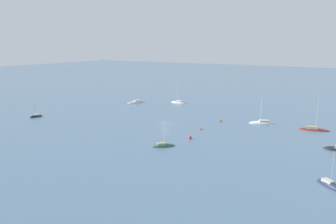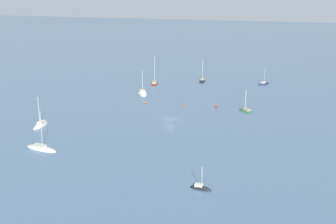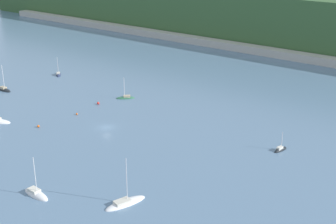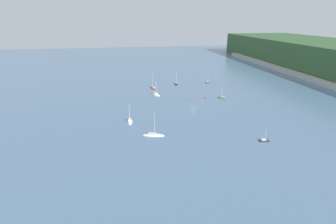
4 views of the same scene
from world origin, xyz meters
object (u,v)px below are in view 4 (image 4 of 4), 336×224
at_px(sailboat_3, 222,98).
at_px(sailboat_6, 176,84).
at_px(sailboat_4, 264,141).
at_px(sailboat_1, 156,95).
at_px(sailboat_0, 154,135).
at_px(sailboat_5, 130,122).
at_px(sailboat_7, 208,83).
at_px(mooring_buoy_2, 167,100).
at_px(mooring_buoy_0, 189,99).
at_px(sailboat_2, 153,88).
at_px(mooring_buoy_1, 205,97).

xyz_separation_m(sailboat_3, sailboat_6, (-38.03, -19.70, 0.02)).
height_order(sailboat_4, sailboat_6, sailboat_6).
bearing_deg(sailboat_1, sailboat_4, 0.25).
xyz_separation_m(sailboat_0, sailboat_5, (-16.49, -8.81, 0.01)).
relative_size(sailboat_6, sailboat_7, 1.26).
height_order(sailboat_1, sailboat_7, sailboat_1).
height_order(sailboat_1, sailboat_3, sailboat_1).
bearing_deg(sailboat_3, mooring_buoy_2, 42.07).
xyz_separation_m(sailboat_4, sailboat_6, (-94.80, -14.68, 0.02)).
distance_m(sailboat_3, mooring_buoy_2, 32.84).
relative_size(sailboat_0, sailboat_1, 1.16).
bearing_deg(sailboat_4, mooring_buoy_0, 115.24).
distance_m(sailboat_6, mooring_buoy_0, 37.07).
bearing_deg(sailboat_2, sailboat_5, 151.82).
relative_size(sailboat_7, mooring_buoy_0, 13.45).
xyz_separation_m(sailboat_0, mooring_buoy_2, (-45.68, 13.76, 0.26)).
relative_size(sailboat_2, sailboat_5, 1.22).
bearing_deg(mooring_buoy_1, mooring_buoy_2, -87.95).
bearing_deg(sailboat_7, mooring_buoy_0, -172.45).
distance_m(sailboat_5, sailboat_6, 74.42).
relative_size(sailboat_6, mooring_buoy_0, 16.95).
height_order(sailboat_3, sailboat_4, sailboat_3).
height_order(sailboat_2, mooring_buoy_0, sailboat_2).
distance_m(sailboat_3, sailboat_6, 42.83).
xyz_separation_m(sailboat_2, mooring_buoy_2, (28.27, 4.43, 0.20)).
bearing_deg(mooring_buoy_2, sailboat_3, 86.67).
bearing_deg(sailboat_5, sailboat_1, 158.76).
distance_m(sailboat_1, mooring_buoy_0, 22.28).
bearing_deg(mooring_buoy_1, sailboat_4, 4.33).
distance_m(sailboat_1, sailboat_2, 15.75).
distance_m(sailboat_3, sailboat_4, 56.98).
relative_size(sailboat_3, sailboat_7, 0.99).
height_order(sailboat_3, sailboat_5, sailboat_5).
relative_size(sailboat_0, mooring_buoy_0, 18.37).
bearing_deg(sailboat_0, sailboat_2, 97.67).
xyz_separation_m(sailboat_3, mooring_buoy_0, (-0.97, -19.81, 0.19)).
bearing_deg(sailboat_5, mooring_buoy_2, 144.16).
height_order(sailboat_0, sailboat_3, sailboat_0).
height_order(sailboat_3, sailboat_6, sailboat_6).
xyz_separation_m(sailboat_5, sailboat_6, (-65.32, 35.66, 0.02)).
bearing_deg(sailboat_0, mooring_buoy_0, 74.00).
relative_size(sailboat_1, sailboat_2, 0.79).
height_order(sailboat_5, mooring_buoy_0, sailboat_5).
height_order(sailboat_4, sailboat_5, sailboat_5).
bearing_deg(mooring_buoy_1, sailboat_2, -134.73).
bearing_deg(sailboat_3, sailboat_5, 71.64).
xyz_separation_m(sailboat_7, mooring_buoy_2, (36.73, -36.84, 0.27)).
relative_size(mooring_buoy_0, mooring_buoy_2, 0.83).
xyz_separation_m(sailboat_4, sailboat_5, (-29.48, -50.34, 0.00)).
height_order(sailboat_0, mooring_buoy_0, sailboat_0).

